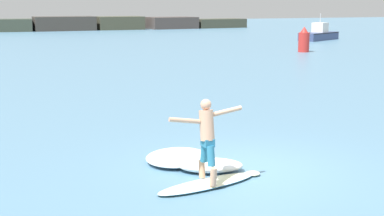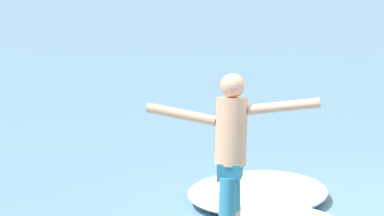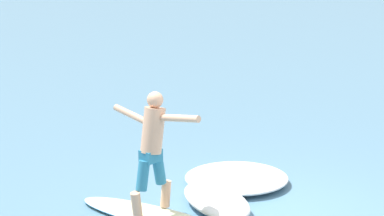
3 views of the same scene
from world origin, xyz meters
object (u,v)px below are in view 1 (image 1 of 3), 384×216
at_px(surfboard, 209,183).
at_px(surfer, 207,134).
at_px(fishing_boat_near_jetty, 320,35).
at_px(channel_marker_buoy, 304,41).

distance_m(surfboard, surfer, 1.01).
bearing_deg(surfer, fishing_boat_near_jetty, 52.57).
xyz_separation_m(surfboard, fishing_boat_near_jetty, (26.80, 35.09, 0.48)).
bearing_deg(surfer, channel_marker_buoy, 53.46).
bearing_deg(fishing_boat_near_jetty, surfer, -127.43).
xyz_separation_m(surfboard, surfer, (-0.05, 0.03, 1.01)).
relative_size(fishing_boat_near_jetty, channel_marker_buoy, 3.13).
bearing_deg(channel_marker_buoy, surfer, -126.54).
xyz_separation_m(surfer, channel_marker_buoy, (18.14, 24.48, -0.21)).
bearing_deg(surfboard, fishing_boat_near_jetty, 52.64).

